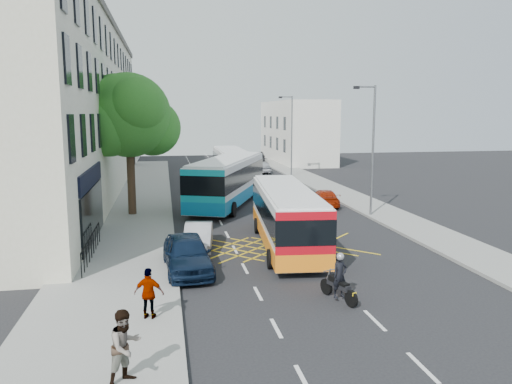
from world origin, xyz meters
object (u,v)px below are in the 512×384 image
lamp_far (291,132)px  motorbike (339,278)px  pedestrian_near (125,346)px  pedestrian_far (149,293)px  street_tree (129,116)px  parked_car_silver (198,236)px  distant_car_silver (263,167)px  red_hatchback (324,198)px  bus_far (231,165)px  parked_car_blue (187,254)px  bus_mid (228,180)px  distant_car_grey (224,161)px  lamp_near (372,144)px  distant_car_dark (256,157)px  bus_near (286,216)px

lamp_far → motorbike: bearing=-101.5°
motorbike → pedestrian_near: size_ratio=1.04×
pedestrian_far → street_tree: bearing=-68.6°
street_tree → parked_car_silver: (3.61, -8.44, -5.68)m
distant_car_silver → red_hatchback: bearing=94.8°
street_tree → red_hatchback: bearing=4.9°
bus_far → parked_car_blue: bus_far is taller
bus_mid → distant_car_grey: bearing=105.8°
bus_mid → parked_car_silver: (-2.86, -11.16, -1.16)m
street_tree → lamp_near: (14.71, -2.97, -1.68)m
bus_mid → pedestrian_near: 23.92m
distant_car_grey → distant_car_dark: 7.24m
motorbike → distant_car_silver: bearing=63.9°
lamp_near → distant_car_silver: bearing=94.9°
bus_near → bus_far: (0.46, 23.46, 0.09)m
red_hatchback → distant_car_silver: distant_car_silver is taller
parked_car_silver → pedestrian_far: bearing=-96.6°
lamp_near → bus_mid: 10.41m
distant_car_dark → pedestrian_far: (-12.50, -49.65, 0.26)m
parked_car_silver → distant_car_dark: distant_car_dark is taller
distant_car_dark → parked_car_blue: bearing=73.8°
lamp_far → red_hatchback: lamp_far is taller
motorbike → distant_car_dark: 49.34m
motorbike → red_hatchback: motorbike is taller
lamp_near → bus_far: (-6.38, 17.57, -2.99)m
lamp_near → pedestrian_near: lamp_near is taller
distant_car_dark → pedestrian_far: pedestrian_far is taller
distant_car_silver → pedestrian_far: bearing=77.1°
street_tree → red_hatchback: size_ratio=2.21×
lamp_near → lamp_far: bearing=90.0°
lamp_near → distant_car_silver: lamp_near is taller
motorbike → parked_car_silver: motorbike is taller
bus_far → red_hatchback: 14.34m
distant_car_grey → distant_car_silver: distant_car_grey is taller
distant_car_dark → parked_car_silver: bearing=73.5°
bus_mid → red_hatchback: bus_mid is taller
distant_car_dark → pedestrian_far: bearing=73.6°
street_tree → parked_car_silver: size_ratio=2.37×
parked_car_silver → red_hatchback: (9.50, 9.56, -0.03)m
lamp_far → parked_car_blue: bearing=-112.1°
parked_car_silver → distant_car_silver: 30.89m
motorbike → distant_car_dark: (6.05, 48.97, -0.11)m
bus_mid → lamp_near: bearing=-12.7°
pedestrian_far → lamp_near: bearing=-117.3°
lamp_near → pedestrian_near: 22.55m
bus_far → distant_car_grey: 12.90m
bus_near → parked_car_silver: 4.37m
bus_mid → motorbike: bus_mid is taller
parked_car_silver → distant_car_dark: 42.54m
bus_near → pedestrian_far: bus_near is taller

